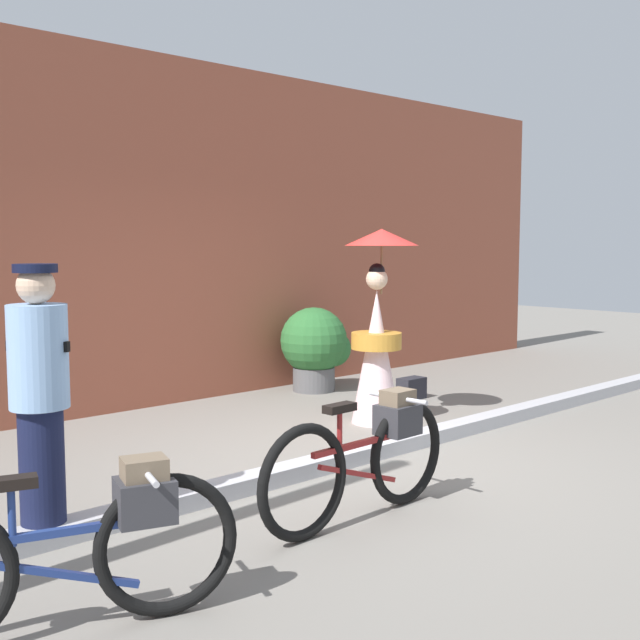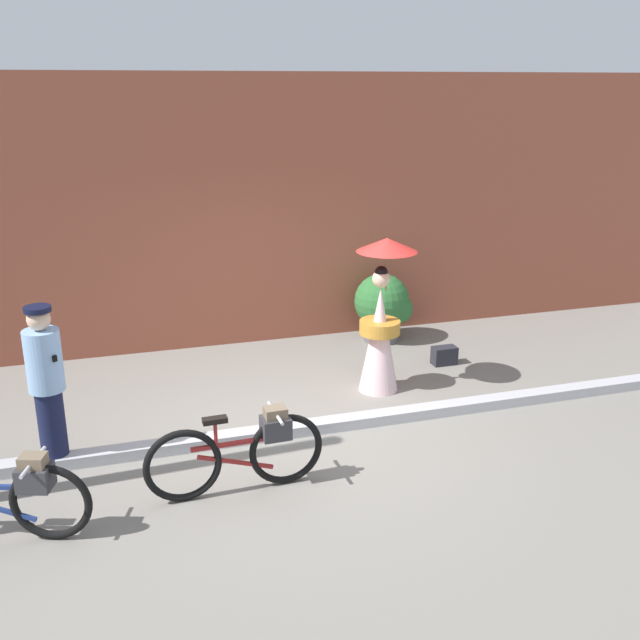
# 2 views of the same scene
# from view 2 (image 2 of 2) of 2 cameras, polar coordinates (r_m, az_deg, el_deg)

# --- Properties ---
(ground_plane) EXTENTS (30.00, 30.00, 0.00)m
(ground_plane) POSITION_cam_2_polar(r_m,az_deg,el_deg) (7.87, -1.61, -8.95)
(ground_plane) COLOR gray
(building_wall) EXTENTS (14.00, 0.40, 3.74)m
(building_wall) POSITION_cam_2_polar(r_m,az_deg,el_deg) (10.28, -6.51, 8.45)
(building_wall) COLOR brown
(building_wall) RESTS_ON ground_plane
(sidewalk_curb) EXTENTS (14.00, 0.20, 0.12)m
(sidewalk_curb) POSITION_cam_2_polar(r_m,az_deg,el_deg) (7.84, -1.62, -8.56)
(sidewalk_curb) COLOR #B2B2B7
(sidewalk_curb) RESTS_ON ground_plane
(bicycle_near_officer) EXTENTS (1.66, 0.48, 0.79)m
(bicycle_near_officer) POSITION_cam_2_polar(r_m,az_deg,el_deg) (6.71, -6.08, -10.16)
(bicycle_near_officer) COLOR black
(bicycle_near_officer) RESTS_ON ground_plane
(person_officer) EXTENTS (0.34, 0.34, 1.64)m
(person_officer) POSITION_cam_2_polar(r_m,az_deg,el_deg) (7.38, -20.75, -4.69)
(person_officer) COLOR #141938
(person_officer) RESTS_ON ground_plane
(person_with_parasol) EXTENTS (0.72, 0.72, 1.89)m
(person_with_parasol) POSITION_cam_2_polar(r_m,az_deg,el_deg) (8.65, 4.83, 0.08)
(person_with_parasol) COLOR silver
(person_with_parasol) RESTS_ON ground_plane
(potted_plant_by_door) EXTENTS (0.82, 0.80, 1.00)m
(potted_plant_by_door) POSITION_cam_2_polar(r_m,az_deg,el_deg) (10.46, 5.05, 1.16)
(potted_plant_by_door) COLOR #59595B
(potted_plant_by_door) RESTS_ON ground_plane
(backpack_on_pavement) EXTENTS (0.32, 0.19, 0.24)m
(backpack_on_pavement) POSITION_cam_2_polar(r_m,az_deg,el_deg) (9.81, 9.79, -2.76)
(backpack_on_pavement) COLOR #26262D
(backpack_on_pavement) RESTS_ON ground_plane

